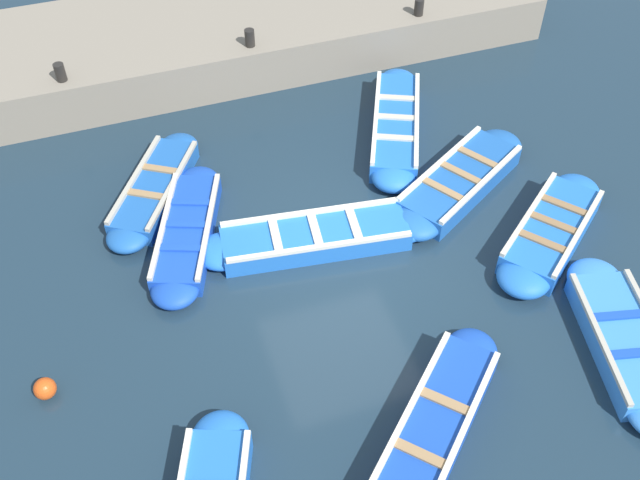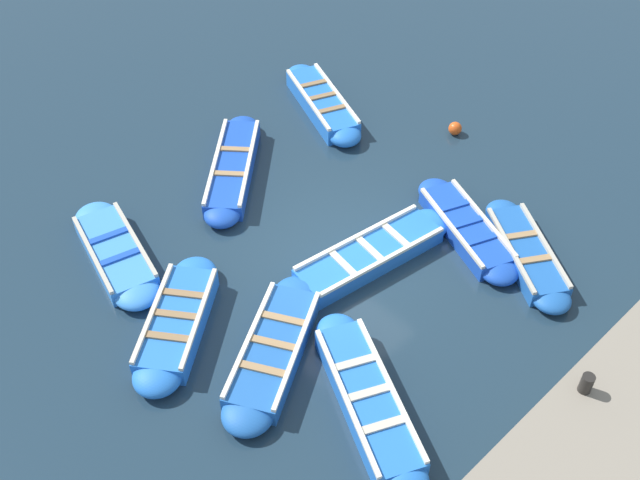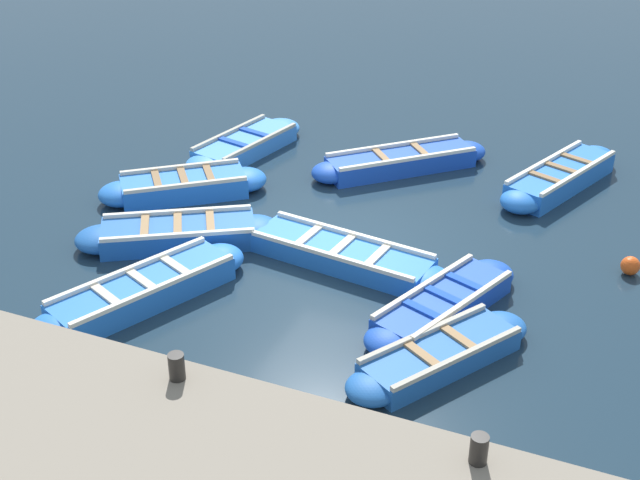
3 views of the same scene
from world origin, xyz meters
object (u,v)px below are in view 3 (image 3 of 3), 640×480
Objects in this scene: boat_mid_row at (443,305)px; boat_far_corner at (143,291)px; boat_tucked at (245,145)px; buoy_orange_near at (630,266)px; boat_alongside at (179,234)px; boat_inner_gap at (184,186)px; boat_drifting at (560,178)px; boat_stern_in at (440,356)px; bollard_mid_north at (177,367)px; boat_bow_out at (342,255)px; bollard_mid_south at (479,449)px; boat_centre at (400,161)px.

boat_far_corner is at bearing -71.49° from boat_mid_row.
buoy_orange_near is (1.97, 8.08, -0.02)m from boat_tucked.
boat_inner_gap reaches higher than boat_alongside.
boat_drifting is 1.17× the size of boat_inner_gap.
boat_stern_in is 4.72m from boat_far_corner.
boat_alongside reaches higher than boat_mid_row.
boat_tucked is at bearing -133.42° from boat_stern_in.
bollard_mid_north is at bearing -18.91° from boat_drifting.
boat_bow_out is 1.31× the size of boat_inner_gap.
boat_mid_row is 3.44m from buoy_orange_near.
bollard_mid_south is at bearing 67.02° from boat_far_corner.
boat_inner_gap is (2.29, -0.15, 0.03)m from boat_tucked.
boat_bow_out is at bearing 98.95° from boat_alongside.
boat_bow_out is at bearing -112.57° from boat_mid_row.
boat_far_corner is 3.34m from boat_bow_out.
boat_inner_gap is 8.24m from buoy_orange_near.
boat_inner_gap is at bearing -107.76° from boat_bow_out.
boat_far_corner reaches higher than boat_alongside.
boat_stern_in is at bearing 14.12° from boat_mid_row.
boat_drifting reaches higher than boat_centre.
boat_drifting is at bearing -150.44° from buoy_orange_near.
boat_far_corner is 6.60m from boat_centre.
boat_far_corner is 6.43m from bollard_mid_south.
buoy_orange_near is at bearing 104.97° from boat_alongside.
boat_stern_in is 3.09m from bollard_mid_south.
boat_inner_gap is at bearing -3.86° from boat_tucked.
boat_inner_gap is at bearing -51.70° from boat_centre.
boat_tucked is (-5.56, -5.88, 0.01)m from boat_stern_in.
boat_stern_in is at bearing 47.86° from boat_bow_out.
boat_far_corner is 3.73m from boat_inner_gap.
bollard_mid_south is (0.00, 3.69, 0.00)m from bollard_mid_north.
buoy_orange_near is (-1.52, 4.49, -0.01)m from boat_bow_out.
boat_alongside is at bearing -94.33° from boat_mid_row.
boat_inner_gap is 9.38m from bollard_mid_south.
bollard_mid_north is at bearing 21.89° from boat_tucked.
boat_stern_in is 4.21m from buoy_orange_near.
boat_far_corner is 1.22× the size of boat_inner_gap.
boat_alongside and boat_centre have the same top height.
bollard_mid_south reaches higher than boat_centre.
boat_bow_out is at bearing 45.80° from boat_tucked.
boat_centre reaches higher than boat_tucked.
boat_alongside is at bearing -148.83° from bollard_mid_north.
boat_bow_out is 1.21× the size of boat_centre.
boat_drifting reaches higher than boat_bow_out.
boat_drifting is (-0.44, 3.14, 0.02)m from boat_centre.
boat_bow_out is (-2.30, 2.43, -0.03)m from boat_far_corner.
bollard_mid_north is (2.70, -2.55, 0.97)m from boat_stern_in.
boat_stern_in is at bearing 136.64° from bollard_mid_north.
boat_centre is (-6.24, 2.16, -0.01)m from boat_far_corner.
buoy_orange_near is at bearing 142.93° from bollard_mid_north.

